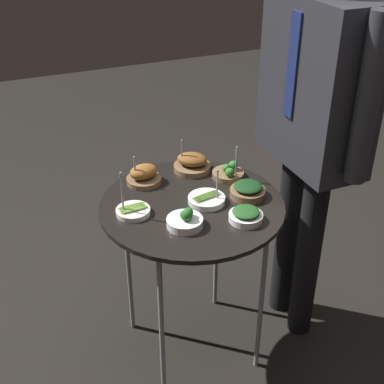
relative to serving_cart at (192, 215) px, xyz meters
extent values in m
plane|color=black|center=(0.00, 0.00, -0.70)|extent=(8.00, 8.00, 0.00)
cylinder|color=black|center=(0.00, 0.00, 0.04)|extent=(0.71, 0.71, 0.02)
cylinder|color=gray|center=(0.21, -0.21, -0.33)|extent=(0.02, 0.02, 0.74)
cylinder|color=gray|center=(-0.21, -0.21, -0.33)|extent=(0.02, 0.02, 0.74)
cylinder|color=gray|center=(0.21, 0.21, -0.33)|extent=(0.02, 0.02, 0.74)
cylinder|color=gray|center=(-0.21, 0.21, -0.33)|extent=(0.02, 0.02, 0.74)
cylinder|color=white|center=(0.18, 0.13, 0.07)|extent=(0.12, 0.12, 0.03)
ellipsoid|color=#1E4C1E|center=(0.18, 0.13, 0.09)|extent=(0.10, 0.10, 0.02)
cylinder|color=silver|center=(-0.02, -0.23, 0.06)|extent=(0.13, 0.13, 0.02)
ellipsoid|color=#7AA847|center=(0.00, -0.23, 0.08)|extent=(0.02, 0.11, 0.01)
ellipsoid|color=#7AA847|center=(-0.01, -0.23, 0.08)|extent=(0.02, 0.11, 0.01)
ellipsoid|color=#7AA847|center=(-0.02, -0.23, 0.08)|extent=(0.02, 0.11, 0.01)
ellipsoid|color=#7AA847|center=(-0.03, -0.23, 0.08)|extent=(0.02, 0.11, 0.01)
ellipsoid|color=#7AA847|center=(-0.04, -0.23, 0.08)|extent=(0.02, 0.11, 0.01)
cylinder|color=#939399|center=(-0.02, -0.26, 0.14)|extent=(0.01, 0.01, 0.18)
cylinder|color=white|center=(0.01, 0.05, 0.06)|extent=(0.14, 0.14, 0.02)
ellipsoid|color=#5B8938|center=(0.03, 0.06, 0.08)|extent=(0.03, 0.12, 0.01)
ellipsoid|color=#5B8938|center=(0.02, 0.06, 0.08)|extent=(0.03, 0.12, 0.01)
ellipsoid|color=#5B8938|center=(0.01, 0.05, 0.08)|extent=(0.03, 0.12, 0.01)
ellipsoid|color=#5B8938|center=(0.00, 0.05, 0.08)|extent=(0.03, 0.12, 0.01)
cylinder|color=#939399|center=(0.03, 0.09, 0.13)|extent=(0.01, 0.01, 0.14)
cylinder|color=brown|center=(0.03, 0.22, 0.07)|extent=(0.14, 0.14, 0.03)
ellipsoid|color=#143816|center=(0.03, 0.22, 0.10)|extent=(0.11, 0.11, 0.03)
cylinder|color=brown|center=(-0.24, 0.10, 0.07)|extent=(0.16, 0.16, 0.02)
ellipsoid|color=brown|center=(-0.24, 0.10, 0.10)|extent=(0.16, 0.16, 0.05)
cylinder|color=#939399|center=(-0.26, 0.06, 0.12)|extent=(0.01, 0.01, 0.14)
cylinder|color=brown|center=(-0.22, -0.12, 0.06)|extent=(0.14, 0.14, 0.02)
ellipsoid|color=brown|center=(-0.22, -0.12, 0.10)|extent=(0.11, 0.13, 0.06)
cylinder|color=#939399|center=(-0.21, -0.15, 0.12)|extent=(0.01, 0.01, 0.13)
cylinder|color=white|center=(0.13, -0.08, 0.07)|extent=(0.13, 0.13, 0.03)
sphere|color=#236023|center=(0.14, -0.08, 0.11)|extent=(0.04, 0.04, 0.04)
sphere|color=#236023|center=(0.12, -0.07, 0.10)|extent=(0.04, 0.04, 0.04)
sphere|color=#236023|center=(0.13, -0.08, 0.10)|extent=(0.03, 0.03, 0.03)
cylinder|color=brown|center=(-0.13, 0.22, 0.07)|extent=(0.13, 0.13, 0.02)
sphere|color=#2D7028|center=(-0.09, 0.20, 0.10)|extent=(0.04, 0.04, 0.04)
sphere|color=#2D7028|center=(-0.14, 0.24, 0.10)|extent=(0.04, 0.04, 0.04)
sphere|color=#2D7028|center=(-0.13, 0.21, 0.09)|extent=(0.03, 0.03, 0.03)
cylinder|color=#939399|center=(-0.10, 0.23, 0.13)|extent=(0.01, 0.01, 0.15)
cylinder|color=black|center=(-0.08, 0.50, -0.28)|extent=(0.11, 0.11, 0.85)
cylinder|color=black|center=(0.09, 0.50, -0.28)|extent=(0.11, 0.11, 0.85)
cube|color=#28282D|center=(0.01, 0.50, 0.46)|extent=(0.48, 0.23, 0.64)
cube|color=navy|center=(0.01, 0.38, 0.54)|extent=(0.06, 0.01, 0.38)
cylinder|color=#28282D|center=(-0.27, 0.50, 0.49)|extent=(0.08, 0.08, 0.59)
cylinder|color=#28282D|center=(0.28, 0.50, 0.49)|extent=(0.08, 0.08, 0.59)
camera|label=1|loc=(1.58, -0.66, 1.13)|focal=50.00mm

